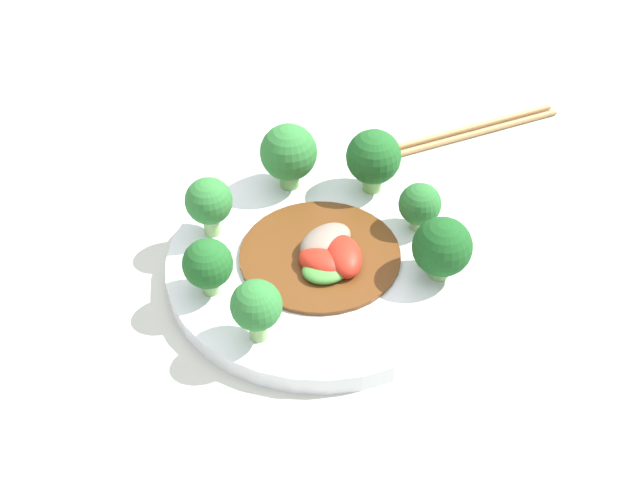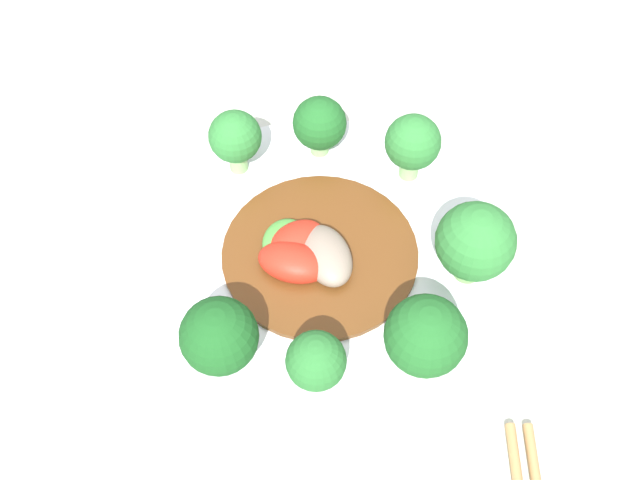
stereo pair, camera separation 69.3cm
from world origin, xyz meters
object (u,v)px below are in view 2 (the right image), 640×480
object	(u,v)px
broccoli_northeast	(235,138)
broccoli_southeast	(413,143)
broccoli_west	(316,361)
broccoli_east	(320,124)
broccoli_south	(475,242)
stirfry_center	(311,253)
plate	(320,262)
broccoli_southwest	(425,337)
broccoli_northwest	(219,337)

from	to	relation	value
broccoli_northeast	broccoli_southeast	size ratio (longest dim) A/B	0.96
broccoli_northeast	broccoli_west	size ratio (longest dim) A/B	1.20
broccoli_east	broccoli_northeast	distance (m)	0.07
broccoli_west	broccoli_south	xyz separation A→B (m)	(0.09, -0.11, 0.01)
broccoli_southeast	stirfry_center	xyz separation A→B (m)	(-0.08, 0.08, -0.03)
broccoli_east	broccoli_northeast	xyz separation A→B (m)	(-0.02, 0.07, 0.00)
broccoli_southeast	broccoli_west	bearing A→B (deg)	157.29
plate	stirfry_center	xyz separation A→B (m)	(-0.00, 0.01, 0.02)
broccoli_southwest	broccoli_southeast	distance (m)	0.17
broccoli_west	stirfry_center	xyz separation A→B (m)	(0.10, 0.00, -0.02)
stirfry_center	broccoli_west	bearing A→B (deg)	-177.68
broccoli_southeast	broccoli_northwest	bearing A→B (deg)	139.87
broccoli_northeast	stirfry_center	world-z (taller)	broccoli_northeast
plate	broccoli_east	distance (m)	0.11
broccoli_northwest	plate	bearing A→B (deg)	-37.75
broccoli_northwest	broccoli_southwest	world-z (taller)	broccoli_southwest
broccoli_southwest	broccoli_northeast	size ratio (longest dim) A/B	1.15
broccoli_east	broccoli_northwest	bearing A→B (deg)	160.74
broccoli_west	stirfry_center	bearing A→B (deg)	2.32
broccoli_southwest	broccoli_west	xyz separation A→B (m)	(-0.01, 0.07, -0.01)
broccoli_west	broccoli_southwest	bearing A→B (deg)	-80.47
broccoli_east	broccoli_west	distance (m)	0.21
broccoli_southeast	broccoli_south	distance (m)	0.10
broccoli_northwest	broccoli_south	distance (m)	0.19
broccoli_southeast	broccoli_south	size ratio (longest dim) A/B	0.88
plate	broccoli_southwest	xyz separation A→B (m)	(-0.09, -0.07, 0.05)
broccoli_west	broccoli_south	world-z (taller)	broccoli_south
stirfry_center	broccoli_south	bearing A→B (deg)	-96.72
broccoli_southwest	broccoli_northeast	world-z (taller)	broccoli_southwest
plate	broccoli_south	xyz separation A→B (m)	(-0.02, -0.11, 0.05)
broccoli_northwest	broccoli_southwest	size ratio (longest dim) A/B	0.89
broccoli_southwest	broccoli_south	xyz separation A→B (m)	(0.07, -0.04, 0.00)
broccoli_west	broccoli_northeast	bearing A→B (deg)	18.52
plate	broccoli_south	bearing A→B (deg)	-98.54
broccoli_east	broccoli_west	world-z (taller)	broccoli_east
broccoli_east	broccoli_west	size ratio (longest dim) A/B	1.12
stirfry_center	broccoli_northwest	bearing A→B (deg)	144.48
broccoli_northwest	stirfry_center	xyz separation A→B (m)	(0.08, -0.06, -0.03)
broccoli_northwest	broccoli_southwest	xyz separation A→B (m)	(-0.00, -0.13, 0.01)
broccoli_northwest	broccoli_south	bearing A→B (deg)	-68.36
broccoli_northeast	broccoli_west	world-z (taller)	broccoli_northeast
broccoli_east	broccoli_southwest	size ratio (longest dim) A/B	0.81
broccoli_northeast	broccoli_south	xyz separation A→B (m)	(-0.10, -0.18, 0.00)
plate	stirfry_center	distance (m)	0.02
broccoli_northeast	broccoli_southeast	world-z (taller)	broccoli_southeast
broccoli_southwest	stirfry_center	bearing A→B (deg)	40.73
broccoli_southwest	stirfry_center	xyz separation A→B (m)	(0.09, 0.08, -0.03)
plate	broccoli_southeast	xyz separation A→B (m)	(0.08, -0.07, 0.05)
broccoli_south	stirfry_center	distance (m)	0.12
broccoli_northeast	broccoli_south	distance (m)	0.20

